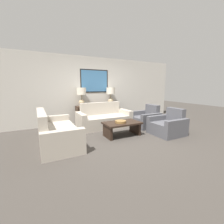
% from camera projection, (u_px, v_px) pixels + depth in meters
% --- Properties ---
extents(ground_plane, '(20.00, 20.00, 0.00)m').
position_uv_depth(ground_plane, '(123.00, 138.00, 4.40)').
color(ground_plane, '#3D3833').
extents(back_wall, '(7.93, 0.12, 2.65)m').
position_uv_depth(back_wall, '(94.00, 90.00, 6.20)').
color(back_wall, beige).
rests_on(back_wall, ground_plane).
extents(console_table, '(1.68, 0.39, 0.73)m').
position_uv_depth(console_table, '(97.00, 114.00, 6.12)').
color(console_table, '#332319').
rests_on(console_table, ground_plane).
extents(table_lamp_left, '(0.36, 0.36, 0.71)m').
position_uv_depth(table_lamp_left, '(81.00, 94.00, 5.70)').
color(table_lamp_left, tan).
rests_on(table_lamp_left, console_table).
extents(table_lamp_right, '(0.36, 0.36, 0.71)m').
position_uv_depth(table_lamp_right, '(111.00, 94.00, 6.27)').
color(table_lamp_right, tan).
rests_on(table_lamp_right, console_table).
extents(couch_by_back_wall, '(1.93, 0.91, 0.88)m').
position_uv_depth(couch_by_back_wall, '(104.00, 119.00, 5.54)').
color(couch_by_back_wall, '#ADA393').
rests_on(couch_by_back_wall, ground_plane).
extents(couch_by_side, '(0.91, 1.93, 0.88)m').
position_uv_depth(couch_by_side, '(56.00, 133.00, 3.88)').
color(couch_by_side, '#ADA393').
rests_on(couch_by_side, ground_plane).
extents(coffee_table, '(1.10, 0.66, 0.42)m').
position_uv_depth(coffee_table, '(122.00, 126.00, 4.53)').
color(coffee_table, black).
rests_on(coffee_table, ground_plane).
extents(decorative_bowl, '(0.33, 0.33, 0.06)m').
position_uv_depth(decorative_bowl, '(121.00, 122.00, 4.46)').
color(decorative_bowl, olive).
rests_on(decorative_bowl, coffee_table).
extents(armchair_near_back_wall, '(0.89, 0.89, 0.81)m').
position_uv_depth(armchair_near_back_wall, '(146.00, 119.00, 5.61)').
color(armchair_near_back_wall, '#4C4C51').
rests_on(armchair_near_back_wall, ground_plane).
extents(armchair_near_camera, '(0.89, 0.89, 0.81)m').
position_uv_depth(armchair_near_camera, '(168.00, 126.00, 4.68)').
color(armchair_near_camera, '#4C4C51').
rests_on(armchair_near_camera, ground_plane).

